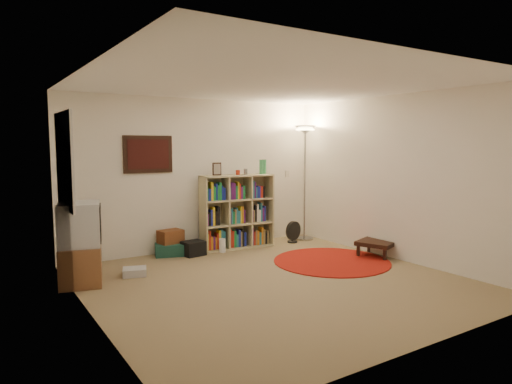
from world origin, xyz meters
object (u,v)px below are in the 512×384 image
(floor_lamp, at_px, (305,145))
(tv_stand, at_px, (81,244))
(bookshelf, at_px, (236,213))
(suitcase, at_px, (174,249))
(floor_fan, at_px, (293,232))
(side_table, at_px, (377,243))

(floor_lamp, xyz_separation_m, tv_stand, (-4.05, -0.56, -1.24))
(bookshelf, relative_size, floor_lamp, 0.71)
(floor_lamp, height_order, suitcase, floor_lamp)
(floor_lamp, xyz_separation_m, floor_fan, (-0.34, -0.11, -1.54))
(floor_fan, bearing_deg, suitcase, 158.76)
(bookshelf, bearing_deg, floor_fan, -5.39)
(bookshelf, relative_size, tv_stand, 1.45)
(floor_fan, xyz_separation_m, tv_stand, (-3.71, -0.45, 0.30))
(floor_lamp, relative_size, side_table, 3.03)
(tv_stand, bearing_deg, side_table, 0.44)
(floor_fan, height_order, suitcase, floor_fan)
(bookshelf, xyz_separation_m, floor_lamp, (1.40, -0.09, 1.13))
(floor_lamp, distance_m, side_table, 2.23)
(bookshelf, bearing_deg, tv_stand, -160.53)
(suitcase, bearing_deg, tv_stand, -136.06)
(floor_fan, height_order, side_table, floor_fan)
(bookshelf, relative_size, floor_fan, 3.86)
(floor_lamp, xyz_separation_m, side_table, (0.16, -1.62, -1.53))
(bookshelf, distance_m, tv_stand, 2.73)
(floor_lamp, height_order, side_table, floor_lamp)
(bookshelf, height_order, floor_fan, bookshelf)
(floor_fan, bearing_deg, tv_stand, 173.77)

